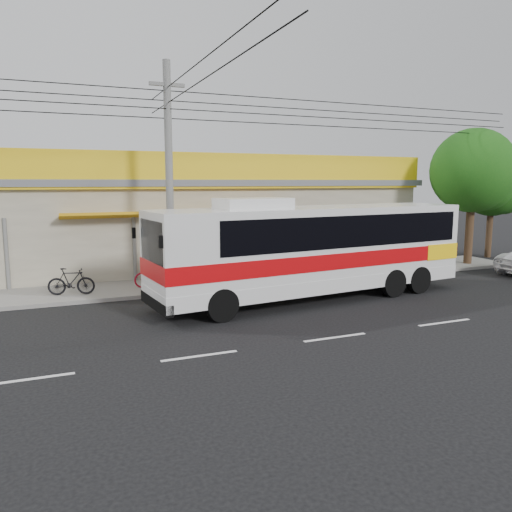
{
  "coord_description": "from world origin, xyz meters",
  "views": [
    {
      "loc": [
        -7.34,
        -14.32,
        4.4
      ],
      "look_at": [
        -0.58,
        2.0,
        1.77
      ],
      "focal_mm": 35.0,
      "sensor_mm": 36.0,
      "label": 1
    }
  ],
  "objects_px": {
    "coach_bus": "(319,245)",
    "utility_pole": "(167,103)",
    "tree_near": "(495,186)",
    "motorbike_dark": "(71,281)",
    "tree_far": "(476,174)",
    "motorbike_red": "(157,274)"
  },
  "relations": [
    {
      "from": "coach_bus",
      "to": "utility_pole",
      "type": "xyz_separation_m",
      "value": [
        -4.97,
        2.81,
        5.26
      ]
    },
    {
      "from": "tree_near",
      "to": "motorbike_dark",
      "type": "bearing_deg",
      "value": -175.54
    },
    {
      "from": "coach_bus",
      "to": "tree_far",
      "type": "relative_size",
      "value": 1.78
    },
    {
      "from": "coach_bus",
      "to": "motorbike_dark",
      "type": "xyz_separation_m",
      "value": [
        -8.67,
        3.53,
        -1.39
      ]
    },
    {
      "from": "utility_pole",
      "to": "tree_far",
      "type": "relative_size",
      "value": 4.77
    },
    {
      "from": "utility_pole",
      "to": "tree_far",
      "type": "height_order",
      "value": "utility_pole"
    },
    {
      "from": "motorbike_dark",
      "to": "tree_near",
      "type": "distance_m",
      "value": 23.64
    },
    {
      "from": "coach_bus",
      "to": "tree_near",
      "type": "height_order",
      "value": "tree_near"
    },
    {
      "from": "motorbike_dark",
      "to": "utility_pole",
      "type": "height_order",
      "value": "utility_pole"
    },
    {
      "from": "motorbike_dark",
      "to": "utility_pole",
      "type": "relative_size",
      "value": 0.05
    },
    {
      "from": "utility_pole",
      "to": "motorbike_red",
      "type": "bearing_deg",
      "value": 110.13
    },
    {
      "from": "motorbike_red",
      "to": "motorbike_dark",
      "type": "distance_m",
      "value": 3.34
    },
    {
      "from": "tree_near",
      "to": "tree_far",
      "type": "distance_m",
      "value": 4.09
    },
    {
      "from": "coach_bus",
      "to": "tree_far",
      "type": "bearing_deg",
      "value": 10.71
    },
    {
      "from": "motorbike_red",
      "to": "tree_far",
      "type": "xyz_separation_m",
      "value": [
        16.46,
        -0.45,
        4.18
      ]
    },
    {
      "from": "tree_near",
      "to": "tree_far",
      "type": "xyz_separation_m",
      "value": [
        -3.53,
        -1.96,
        0.68
      ]
    },
    {
      "from": "coach_bus",
      "to": "tree_near",
      "type": "bearing_deg",
      "value": 13.83
    },
    {
      "from": "tree_far",
      "to": "tree_near",
      "type": "bearing_deg",
      "value": 29.11
    },
    {
      "from": "coach_bus",
      "to": "utility_pole",
      "type": "height_order",
      "value": "utility_pole"
    },
    {
      "from": "motorbike_dark",
      "to": "coach_bus",
      "type": "bearing_deg",
      "value": -99.21
    },
    {
      "from": "utility_pole",
      "to": "tree_near",
      "type": "bearing_deg",
      "value": 7.38
    },
    {
      "from": "motorbike_dark",
      "to": "tree_far",
      "type": "distance_m",
      "value": 20.21
    }
  ]
}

